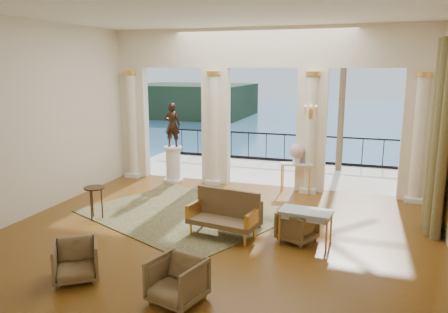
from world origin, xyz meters
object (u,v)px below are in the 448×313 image
(side_table, at_px, (94,192))
(armchair_a, at_px, (76,259))
(armchair_d, at_px, (246,209))
(armchair_b, at_px, (177,279))
(console_table, at_px, (296,168))
(armchair_c, at_px, (297,225))
(game_table, at_px, (306,214))
(statue, at_px, (172,125))
(pedestal, at_px, (173,165))
(settee, at_px, (225,214))

(side_table, bearing_deg, armchair_a, -61.35)
(armchair_d, bearing_deg, side_table, 81.81)
(armchair_b, bearing_deg, console_table, 98.39)
(armchair_c, xyz_separation_m, console_table, (-0.59, 3.47, 0.34))
(game_table, bearing_deg, armchair_a, -136.00)
(statue, bearing_deg, side_table, 82.71)
(side_table, bearing_deg, game_table, 1.03)
(armchair_d, height_order, game_table, armchair_d)
(armchair_b, bearing_deg, pedestal, 130.26)
(armchair_d, xyz_separation_m, game_table, (1.41, -0.73, 0.27))
(armchair_c, height_order, game_table, game_table)
(armchair_b, relative_size, pedestal, 0.69)
(statue, bearing_deg, console_table, 177.80)
(armchair_d, bearing_deg, armchair_c, -138.72)
(console_table, bearing_deg, armchair_b, -110.06)
(armchair_d, bearing_deg, console_table, -34.51)
(pedestal, xyz_separation_m, side_table, (-0.27, -3.61, 0.13))
(armchair_d, relative_size, console_table, 0.76)
(armchair_d, distance_m, console_table, 2.94)
(pedestal, bearing_deg, game_table, -38.19)
(settee, relative_size, side_table, 1.98)
(armchair_a, relative_size, armchair_c, 1.06)
(game_table, height_order, pedestal, pedestal)
(settee, height_order, side_table, settee)
(statue, bearing_deg, armchair_b, 112.46)
(pedestal, height_order, statue, statue)
(side_table, bearing_deg, console_table, 42.60)
(console_table, relative_size, side_table, 1.21)
(armchair_c, bearing_deg, armchair_d, -92.54)
(console_table, bearing_deg, armchair_a, -126.09)
(armchair_a, distance_m, settee, 3.10)
(settee, relative_size, pedestal, 1.39)
(armchair_d, height_order, pedestal, pedestal)
(armchair_a, distance_m, armchair_b, 1.87)
(settee, relative_size, statue, 1.15)
(console_table, bearing_deg, pedestal, 167.16)
(armchair_d, height_order, side_table, side_table)
(settee, height_order, console_table, settee)
(settee, distance_m, console_table, 3.76)
(statue, xyz_separation_m, side_table, (-0.27, -3.61, -1.08))
(armchair_d, height_order, settee, settee)
(game_table, xyz_separation_m, statue, (-4.49, 3.53, 1.12))
(armchair_c, bearing_deg, statue, -104.17)
(game_table, relative_size, pedestal, 0.98)
(armchair_c, xyz_separation_m, game_table, (0.18, -0.11, 0.28))
(game_table, height_order, side_table, side_table)
(armchair_d, distance_m, settee, 0.84)
(settee, relative_size, game_table, 1.42)
(game_table, bearing_deg, side_table, -173.37)
(armchair_c, bearing_deg, side_table, -63.27)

